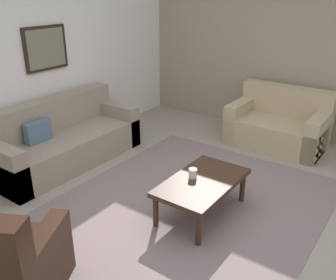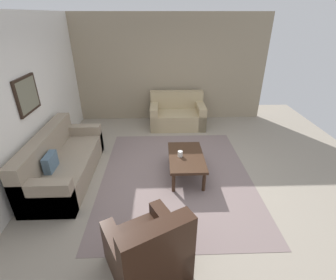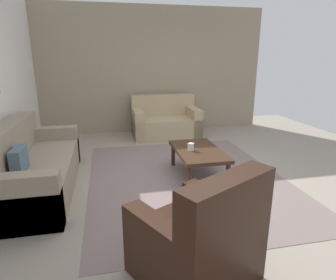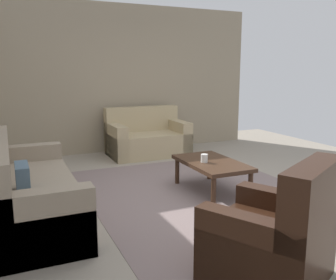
# 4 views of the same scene
# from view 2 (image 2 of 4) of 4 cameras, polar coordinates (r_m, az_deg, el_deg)

# --- Properties ---
(ground_plane) EXTENTS (8.00, 8.00, 0.00)m
(ground_plane) POSITION_cam_2_polar(r_m,az_deg,el_deg) (4.72, 1.92, -8.30)
(ground_plane) COLOR gray
(rear_partition) EXTENTS (6.00, 0.12, 2.80)m
(rear_partition) POSITION_cam_2_polar(r_m,az_deg,el_deg) (4.68, -31.70, 6.43)
(rear_partition) COLOR silver
(rear_partition) RESTS_ON ground_plane
(stone_feature_panel) EXTENTS (0.12, 5.20, 2.80)m
(stone_feature_panel) POSITION_cam_2_polar(r_m,az_deg,el_deg) (6.97, 0.46, 16.06)
(stone_feature_panel) COLOR gray
(stone_feature_panel) RESTS_ON ground_plane
(area_rug) EXTENTS (3.45, 2.76, 0.01)m
(area_rug) POSITION_cam_2_polar(r_m,az_deg,el_deg) (4.72, 1.92, -8.27)
(area_rug) COLOR slate
(area_rug) RESTS_ON ground_plane
(couch_main) EXTENTS (2.18, 0.87, 0.88)m
(couch_main) POSITION_cam_2_polar(r_m,az_deg,el_deg) (4.93, -23.49, -5.05)
(couch_main) COLOR gray
(couch_main) RESTS_ON ground_plane
(couch_loveseat) EXTENTS (0.91, 1.43, 0.88)m
(couch_loveseat) POSITION_cam_2_polar(r_m,az_deg,el_deg) (6.75, 2.11, 5.90)
(couch_loveseat) COLOR tan
(couch_loveseat) RESTS_ON ground_plane
(armchair_leather) EXTENTS (1.08, 1.08, 0.95)m
(armchair_leather) POSITION_cam_2_polar(r_m,az_deg,el_deg) (3.08, -4.36, -25.01)
(armchair_leather) COLOR black
(armchair_leather) RESTS_ON ground_plane
(coffee_table) EXTENTS (1.10, 0.64, 0.41)m
(coffee_table) POSITION_cam_2_polar(r_m,az_deg,el_deg) (4.58, 4.23, -4.24)
(coffee_table) COLOR #382316
(coffee_table) RESTS_ON ground_plane
(cup) EXTENTS (0.09, 0.09, 0.11)m
(cup) POSITION_cam_2_polar(r_m,az_deg,el_deg) (4.51, 2.83, -3.21)
(cup) COLOR white
(cup) RESTS_ON coffee_table
(framed_artwork) EXTENTS (0.68, 0.04, 0.60)m
(framed_artwork) POSITION_cam_2_polar(r_m,az_deg,el_deg) (4.82, -29.77, 9.03)
(framed_artwork) COLOR black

